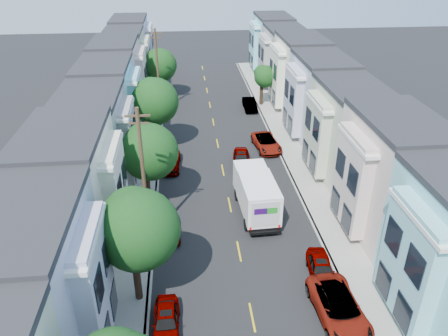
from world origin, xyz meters
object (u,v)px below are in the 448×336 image
at_px(tree_d, 154,102).
at_px(utility_pole_far, 158,71).
at_px(parked_left_d, 170,160).
at_px(parked_right_a, 339,309).
at_px(tree_far_r, 264,77).
at_px(parked_right_d, 250,104).
at_px(fedex_truck, 256,193).
at_px(lead_sedan, 241,158).
at_px(parked_right_c, 266,143).
at_px(tree_b, 137,230).
at_px(utility_pole_near, 144,178).
at_px(tree_e, 160,65).
at_px(parked_left_b, 166,321).
at_px(tree_c, 148,152).
at_px(parked_left_c, 169,227).
at_px(parked_right_b, 321,269).

xyz_separation_m(tree_d, utility_pole_far, (0.00, 10.69, 0.03)).
distance_m(parked_left_d, parked_right_a, 21.89).
distance_m(tree_far_r, parked_right_d, 3.91).
bearing_deg(tree_far_r, parked_right_a, -93.19).
bearing_deg(utility_pole_far, fedex_truck, -70.52).
height_order(lead_sedan, parked_right_c, parked_right_c).
height_order(utility_pole_far, parked_right_d, utility_pole_far).
height_order(tree_far_r, parked_left_d, tree_far_r).
height_order(utility_pole_far, lead_sedan, utility_pole_far).
xyz_separation_m(tree_far_r, utility_pole_far, (-13.19, -1.22, 1.41)).
bearing_deg(parked_right_c, tree_b, -124.64).
distance_m(fedex_truck, lead_sedan, 8.29).
height_order(parked_right_a, parked_right_c, parked_right_a).
bearing_deg(utility_pole_near, tree_b, -90.02).
distance_m(tree_b, tree_e, 37.18).
bearing_deg(parked_right_d, tree_d, -136.53).
distance_m(parked_left_b, parked_left_d, 19.42).
bearing_deg(parked_right_d, fedex_truck, -97.07).
distance_m(tree_far_r, fedex_truck, 25.04).
bearing_deg(parked_right_c, fedex_truck, -110.10).
relative_size(tree_c, parked_left_d, 1.47).
bearing_deg(parked_left_c, tree_b, -106.67).
distance_m(fedex_truck, parked_right_b, 8.44).
xyz_separation_m(parked_right_b, parked_right_c, (0.00, 19.24, 0.04)).
bearing_deg(utility_pole_near, tree_far_r, 64.14).
distance_m(tree_d, parked_right_b, 23.67).
relative_size(parked_right_a, parked_right_b, 1.35).
relative_size(utility_pole_far, parked_left_b, 2.60).
bearing_deg(tree_e, tree_b, -90.00).
distance_m(lead_sedan, parked_left_d, 6.76).
relative_size(lead_sedan, parked_left_b, 1.07).
height_order(tree_e, parked_right_a, tree_e).
relative_size(tree_b, parked_left_d, 1.59).
bearing_deg(parked_left_c, lead_sedan, 53.01).
xyz_separation_m(parked_left_d, parked_right_d, (9.80, 14.80, -0.08)).
relative_size(tree_d, fedex_truck, 1.12).
distance_m(utility_pole_near, parked_left_c, 4.75).
height_order(parked_left_d, parked_right_c, parked_left_d).
distance_m(tree_c, parked_right_a, 17.96).
xyz_separation_m(tree_b, utility_pole_near, (0.00, 5.90, 0.03)).
height_order(tree_b, parked_left_b, tree_b).
xyz_separation_m(tree_c, tree_far_r, (13.19, 22.27, -0.91)).
bearing_deg(lead_sedan, parked_left_b, -102.56).
bearing_deg(parked_right_a, parked_left_d, 113.64).
bearing_deg(tree_far_r, utility_pole_far, -174.71).
height_order(parked_left_d, parked_right_a, parked_left_d).
relative_size(tree_c, parked_right_a, 1.28).
bearing_deg(fedex_truck, tree_c, 162.51).
distance_m(tree_e, parked_right_a, 41.54).
height_order(tree_b, parked_left_c, tree_b).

